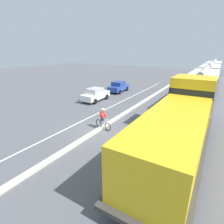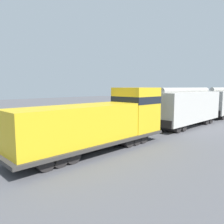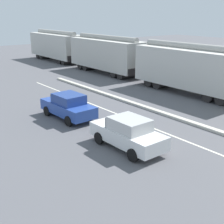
# 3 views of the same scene
# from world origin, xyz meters

# --- Properties ---
(ground_plane) EXTENTS (120.00, 120.00, 0.00)m
(ground_plane) POSITION_xyz_m (0.00, 0.00, 0.00)
(ground_plane) COLOR #56565B
(median_curb) EXTENTS (0.36, 36.00, 0.16)m
(median_curb) POSITION_xyz_m (0.00, 6.00, 0.08)
(median_curb) COLOR beige
(median_curb) RESTS_ON ground
(lane_stripe) EXTENTS (0.14, 36.00, 0.01)m
(lane_stripe) POSITION_xyz_m (-2.40, 6.00, 0.00)
(lane_stripe) COLOR silver
(lane_stripe) RESTS_ON ground
(locomotive) EXTENTS (3.10, 11.61, 4.20)m
(locomotive) POSITION_xyz_m (5.98, 0.04, 1.80)
(locomotive) COLOR gold
(locomotive) RESTS_ON ground
(hopper_car_lead) EXTENTS (2.90, 10.60, 4.18)m
(hopper_car_lead) POSITION_xyz_m (5.98, 12.20, 2.08)
(hopper_car_lead) COLOR beige
(hopper_car_lead) RESTS_ON ground
(hopper_car_middle) EXTENTS (2.90, 10.60, 4.18)m
(hopper_car_middle) POSITION_xyz_m (5.98, 23.80, 2.08)
(hopper_car_middle) COLOR #BBB8B1
(hopper_car_middle) RESTS_ON ground
(hopper_car_trailing) EXTENTS (2.90, 10.60, 4.18)m
(hopper_car_trailing) POSITION_xyz_m (5.98, 35.40, 2.08)
(hopper_car_trailing) COLOR beige
(hopper_car_trailing) RESTS_ON ground
(parked_car_white) EXTENTS (1.89, 4.23, 1.62)m
(parked_car_white) POSITION_xyz_m (-5.43, 6.87, 0.82)
(parked_car_white) COLOR silver
(parked_car_white) RESTS_ON ground
(parked_car_blue) EXTENTS (1.98, 4.27, 1.62)m
(parked_car_blue) POSITION_xyz_m (-5.41, 12.79, 0.82)
(parked_car_blue) COLOR #28479E
(parked_car_blue) RESTS_ON ground
(cyclist) EXTENTS (1.68, 0.56, 1.71)m
(cyclist) POSITION_xyz_m (0.10, 0.36, 0.82)
(cyclist) COLOR black
(cyclist) RESTS_ON ground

